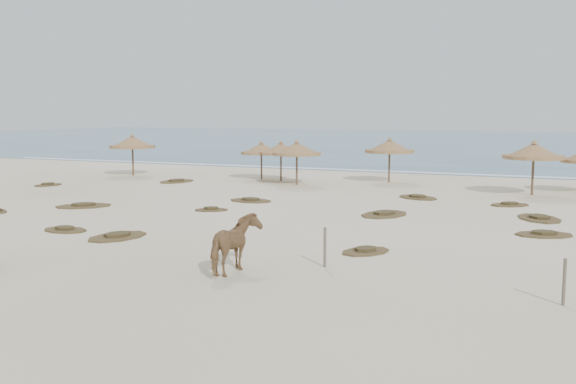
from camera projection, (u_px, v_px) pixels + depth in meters
name	position (u px, v px, depth m)	size (l,w,h in m)	color
ground	(214.00, 237.00, 22.06)	(160.00, 160.00, 0.00)	beige
ocean	(479.00, 142.00, 90.44)	(200.00, 100.00, 0.01)	#265172
foam_line	(396.00, 172.00, 45.77)	(70.00, 0.60, 0.01)	white
palapa_0	(132.00, 143.00, 42.94)	(3.25, 3.25, 2.83)	brown
palapa_1	(261.00, 149.00, 40.61)	(2.76, 2.76, 2.45)	brown
palapa_2	(281.00, 149.00, 39.60)	(2.87, 2.87, 2.52)	brown
palapa_3	(297.00, 150.00, 37.40)	(3.20, 3.20, 2.68)	brown
palapa_4	(390.00, 147.00, 38.75)	(3.86, 3.86, 2.77)	brown
palapa_5	(534.00, 152.00, 32.80)	(3.56, 3.56, 2.87)	brown
horse	(235.00, 245.00, 17.04)	(0.84, 1.84, 1.56)	olive
fence_post_near	(325.00, 247.00, 17.75)	(0.08, 0.08, 1.12)	brown
fence_post_far	(564.00, 282.00, 14.22)	(0.08, 0.08, 1.07)	brown
scrub_1	(84.00, 206.00, 29.05)	(2.90, 2.84, 0.16)	brown
scrub_2	(211.00, 209.00, 27.91)	(1.73, 1.50, 0.16)	brown
scrub_3	(384.00, 214.00, 26.68)	(2.30, 2.86, 0.16)	brown
scrub_4	(544.00, 234.00, 22.31)	(2.35, 1.99, 0.16)	brown
scrub_5	(539.00, 218.00, 25.66)	(2.36, 2.79, 0.16)	brown
scrub_6	(177.00, 181.00, 39.23)	(1.99, 2.74, 0.16)	brown
scrub_7	(418.00, 197.00, 31.89)	(2.66, 2.45, 0.16)	brown
scrub_8	(48.00, 185.00, 37.30)	(1.33, 1.89, 0.16)	brown
scrub_9	(117.00, 236.00, 21.95)	(1.94, 2.52, 0.16)	brown
scrub_10	(510.00, 204.00, 29.38)	(2.20, 2.06, 0.16)	brown
scrub_11	(65.00, 229.00, 23.18)	(1.82, 1.24, 0.16)	brown
scrub_12	(365.00, 251.00, 19.64)	(1.82, 2.01, 0.16)	brown
scrub_13	(251.00, 200.00, 30.79)	(2.26, 1.56, 0.16)	brown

